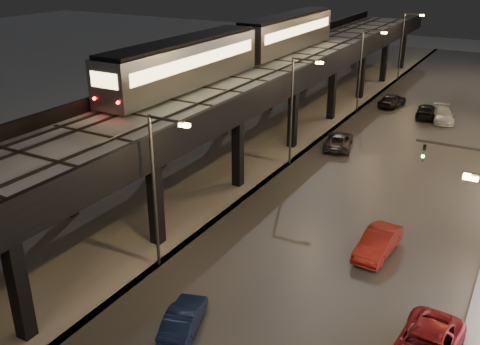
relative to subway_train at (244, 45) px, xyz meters
The scene contains 17 objects.
road_surface 18.20m from the subway_train, ahead, with size 17.00×120.00×0.06m, color #46474D.
under_viaduct_pavement 9.02m from the subway_train, 38.77° to the right, with size 11.00×120.00×0.06m, color #9FA1A8.
elevated_viaduct 6.40m from the subway_train, 64.17° to the right, with size 9.00×100.00×6.30m.
viaduct_trackbed 5.99m from the subway_train, 63.69° to the right, with size 8.40×100.00×0.32m.
viaduct_parapet_streetside 8.64m from the subway_train, 36.17° to the right, with size 0.30×100.00×1.10m, color black.
viaduct_parapet_far 5.58m from the subway_train, 110.27° to the right, with size 0.30×100.00×1.10m, color black.
streetlight_left_1 25.53m from the subway_train, 71.41° to the right, with size 2.57×0.28×9.00m.
streetlight_left_2 10.57m from the subway_train, 36.66° to the right, with size 2.57×0.28×9.00m.
streetlight_left_3 14.81m from the subway_train, 56.05° to the left, with size 2.57×0.28×9.00m.
streetlight_left_4 31.23m from the subway_train, 74.93° to the left, with size 2.57×0.28×9.00m.
subway_train is the anchor object (origin of this frame).
car_near_white 31.65m from the subway_train, 66.20° to the right, with size 1.37×3.93×1.29m, color #12204C.
car_mid_silver 12.73m from the subway_train, ahead, with size 2.32×5.03×1.40m, color #383A3D.
car_mid_dark 21.61m from the subway_train, 41.89° to the left, with size 1.95×4.79×1.39m, color black.
car_far_white 20.57m from the subway_train, 55.80° to the left, with size 1.82×4.51×1.54m, color black.
car_onc_silver 26.07m from the subway_train, 42.29° to the right, with size 1.59×4.56×1.50m, color maroon.
car_onc_white 22.51m from the subway_train, 37.19° to the left, with size 1.95×4.80×1.39m, color white.
Camera 1 is at (16.33, -7.66, 16.85)m, focal length 40.00 mm.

